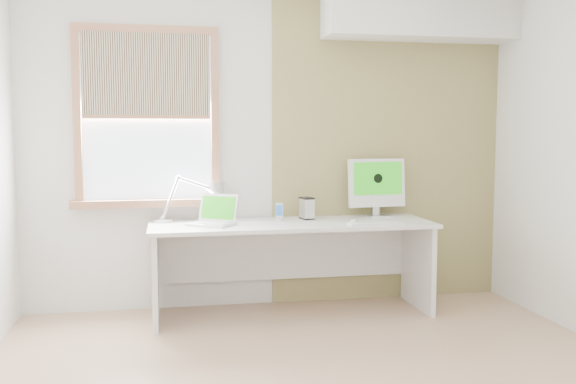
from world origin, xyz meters
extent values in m
cube|color=tan|center=(0.00, 0.00, -0.01)|extent=(4.00, 3.50, 0.02)
cube|color=silver|center=(0.00, 1.76, 1.30)|extent=(4.00, 0.02, 2.60)
cube|color=silver|center=(0.00, -1.76, 1.30)|extent=(4.00, 0.02, 2.60)
cube|color=olive|center=(1.00, 1.74, 1.30)|extent=(2.00, 0.02, 2.60)
cube|color=white|center=(1.20, 1.57, 2.40)|extent=(1.60, 0.40, 0.42)
cube|color=#986547|center=(-1.53, 1.72, 1.55)|extent=(0.06, 0.06, 1.42)
cube|color=#986547|center=(-0.47, 1.72, 1.55)|extent=(0.06, 0.06, 1.42)
cube|color=#986547|center=(-1.00, 1.72, 2.23)|extent=(1.00, 0.06, 0.06)
cube|color=#986547|center=(-1.00, 1.70, 0.87)|extent=(1.20, 0.14, 0.06)
cube|color=#D1E2F9|center=(-1.00, 1.74, 1.55)|extent=(1.00, 0.01, 1.30)
cube|color=beige|center=(-1.00, 1.70, 1.88)|extent=(0.98, 0.02, 0.65)
cube|color=#986547|center=(-1.00, 1.70, 1.55)|extent=(0.98, 0.03, 0.03)
cube|color=white|center=(0.10, 1.38, 0.71)|extent=(2.20, 0.70, 0.03)
cube|color=white|center=(-0.95, 1.38, 0.35)|extent=(0.04, 0.64, 0.70)
cube|color=white|center=(1.15, 1.38, 0.35)|extent=(0.04, 0.64, 0.70)
cube|color=white|center=(0.10, 1.70, 0.45)|extent=(2.08, 0.02, 0.48)
cylinder|color=silver|center=(-0.89, 1.59, 0.74)|extent=(0.18, 0.18, 0.02)
sphere|color=silver|center=(-0.89, 1.59, 0.76)|extent=(0.05, 0.05, 0.05)
cylinder|color=silver|center=(-0.83, 1.61, 0.92)|extent=(0.15, 0.05, 0.33)
sphere|color=silver|center=(-0.77, 1.62, 1.07)|extent=(0.05, 0.05, 0.04)
cylinder|color=silver|center=(-0.62, 1.63, 1.02)|extent=(0.30, 0.04, 0.13)
sphere|color=silver|center=(-0.48, 1.64, 0.97)|extent=(0.04, 0.04, 0.04)
cone|color=silver|center=(-0.45, 1.64, 0.94)|extent=(0.25, 0.26, 0.20)
cube|color=silver|center=(-0.53, 1.34, 0.74)|extent=(0.40, 0.37, 0.02)
cube|color=#B2B5B7|center=(-0.53, 1.34, 0.75)|extent=(0.30, 0.27, 0.00)
cube|color=silver|center=(-0.47, 1.44, 0.85)|extent=(0.31, 0.24, 0.21)
cube|color=#1F8C12|center=(-0.47, 1.43, 0.85)|extent=(0.26, 0.20, 0.17)
cylinder|color=silver|center=(0.02, 1.51, 0.74)|extent=(0.09, 0.09, 0.02)
cube|color=silver|center=(0.02, 1.51, 0.81)|extent=(0.06, 0.02, 0.12)
cube|color=#194C99|center=(0.02, 1.50, 0.81)|extent=(0.05, 0.01, 0.09)
cube|color=silver|center=(0.25, 1.54, 0.82)|extent=(0.11, 0.15, 0.18)
cube|color=black|center=(0.25, 1.54, 0.90)|extent=(0.11, 0.15, 0.01)
cube|color=black|center=(0.25, 1.54, 0.74)|extent=(0.11, 0.15, 0.01)
cube|color=silver|center=(0.86, 1.59, 0.74)|extent=(0.19, 0.17, 0.01)
cube|color=silver|center=(0.86, 1.62, 0.82)|extent=(0.06, 0.02, 0.16)
cube|color=white|center=(0.86, 1.61, 1.01)|extent=(0.50, 0.12, 0.40)
cube|color=#1F8C12|center=(0.86, 1.58, 1.05)|extent=(0.43, 0.06, 0.27)
cylinder|color=black|center=(0.86, 1.58, 1.05)|extent=(0.08, 0.02, 0.08)
cube|color=white|center=(0.70, 1.14, 0.74)|extent=(0.43, 0.14, 0.02)
cube|color=white|center=(0.70, 1.14, 0.75)|extent=(0.40, 0.11, 0.00)
ellipsoid|color=white|center=(0.56, 1.26, 0.74)|extent=(0.09, 0.11, 0.03)
camera|label=1|loc=(-0.86, -3.39, 1.42)|focal=39.31mm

